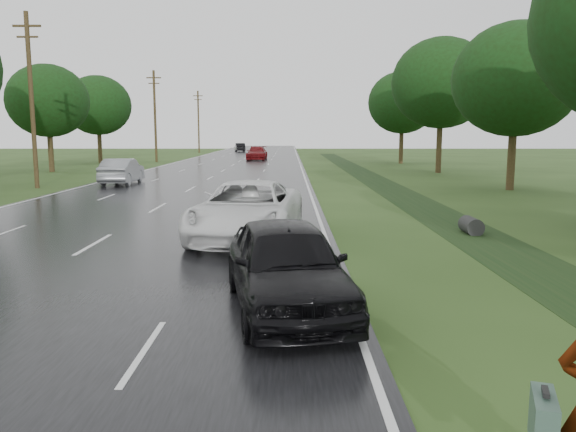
% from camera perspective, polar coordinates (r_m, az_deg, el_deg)
% --- Properties ---
extents(road, '(14.00, 180.00, 0.04)m').
position_cam_1_polar(road, '(53.23, -5.98, 4.95)').
color(road, black).
rests_on(road, ground).
extents(edge_stripe_east, '(0.12, 180.00, 0.01)m').
position_cam_1_polar(edge_stripe_east, '(52.94, 1.33, 5.00)').
color(edge_stripe_east, silver).
rests_on(edge_stripe_east, road).
extents(edge_stripe_west, '(0.12, 180.00, 0.01)m').
position_cam_1_polar(edge_stripe_west, '(54.36, -13.09, 4.87)').
color(edge_stripe_west, silver).
rests_on(edge_stripe_west, road).
extents(center_line, '(0.12, 180.00, 0.01)m').
position_cam_1_polar(center_line, '(53.23, -5.98, 4.97)').
color(center_line, silver).
rests_on(center_line, road).
extents(drainage_ditch, '(2.20, 120.00, 0.56)m').
position_cam_1_polar(drainage_ditch, '(27.37, 12.51, 1.57)').
color(drainage_ditch, black).
rests_on(drainage_ditch, ground).
extents(utility_pole_mid, '(1.60, 0.26, 10.00)m').
position_cam_1_polar(utility_pole_mid, '(36.09, -24.61, 10.83)').
color(utility_pole_mid, '#3C2E18').
rests_on(utility_pole_mid, ground).
extents(utility_pole_far, '(1.60, 0.26, 10.00)m').
position_cam_1_polar(utility_pole_far, '(64.59, -13.36, 9.97)').
color(utility_pole_far, '#3C2E18').
rests_on(utility_pole_far, ground).
extents(utility_pole_distant, '(1.60, 0.26, 10.00)m').
position_cam_1_polar(utility_pole_distant, '(94.04, -9.08, 9.53)').
color(utility_pole_distant, '#3C2E18').
rests_on(utility_pole_distant, ground).
extents(tree_east_c, '(7.00, 7.00, 9.29)m').
position_cam_1_polar(tree_east_c, '(34.35, 22.15, 12.71)').
color(tree_east_c, '#3C2E18').
rests_on(tree_east_c, ground).
extents(tree_east_d, '(8.00, 8.00, 10.76)m').
position_cam_1_polar(tree_east_d, '(47.59, 15.33, 12.89)').
color(tree_east_d, '#3C2E18').
rests_on(tree_east_d, ground).
extents(tree_east_f, '(7.20, 7.20, 9.62)m').
position_cam_1_polar(tree_east_f, '(61.09, 11.55, 11.23)').
color(tree_east_f, '#3C2E18').
rests_on(tree_east_f, ground).
extents(tree_west_d, '(6.60, 6.60, 8.80)m').
position_cam_1_polar(tree_west_d, '(50.93, -23.22, 10.70)').
color(tree_west_d, '#3C2E18').
rests_on(tree_west_d, ground).
extents(tree_west_f, '(7.00, 7.00, 9.29)m').
position_cam_1_polar(tree_west_f, '(64.24, -18.76, 10.60)').
color(tree_west_f, '#3C2E18').
rests_on(tree_west_f, ground).
extents(white_pickup, '(3.55, 6.52, 1.73)m').
position_cam_1_polar(white_pickup, '(16.94, -4.16, 0.59)').
color(white_pickup, white).
rests_on(white_pickup, road).
extents(dark_sedan, '(2.73, 5.07, 1.64)m').
position_cam_1_polar(dark_sedan, '(10.11, -0.14, -5.01)').
color(dark_sedan, black).
rests_on(dark_sedan, road).
extents(silver_sedan, '(1.80, 4.90, 1.60)m').
position_cam_1_polar(silver_sedan, '(36.66, -16.51, 4.38)').
color(silver_sedan, gray).
rests_on(silver_sedan, road).
extents(far_car_red, '(2.43, 5.63, 1.62)m').
position_cam_1_polar(far_car_red, '(67.22, -3.17, 6.40)').
color(far_car_red, '#660B0E').
rests_on(far_car_red, road).
extents(far_car_dark, '(2.29, 4.65, 1.47)m').
position_cam_1_polar(far_car_dark, '(97.71, -4.91, 6.97)').
color(far_car_dark, black).
rests_on(far_car_dark, road).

